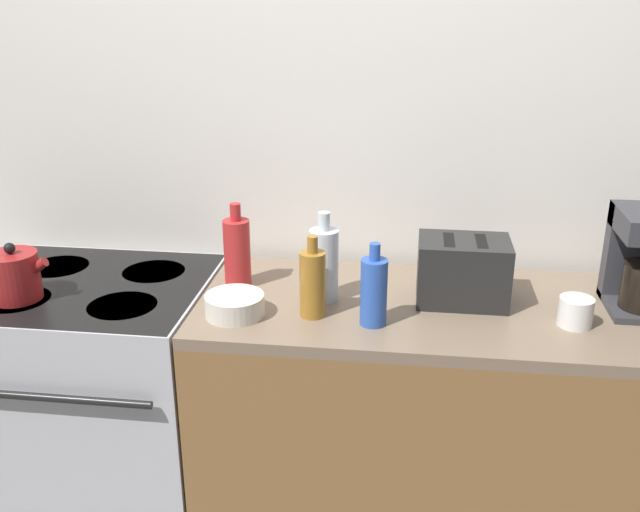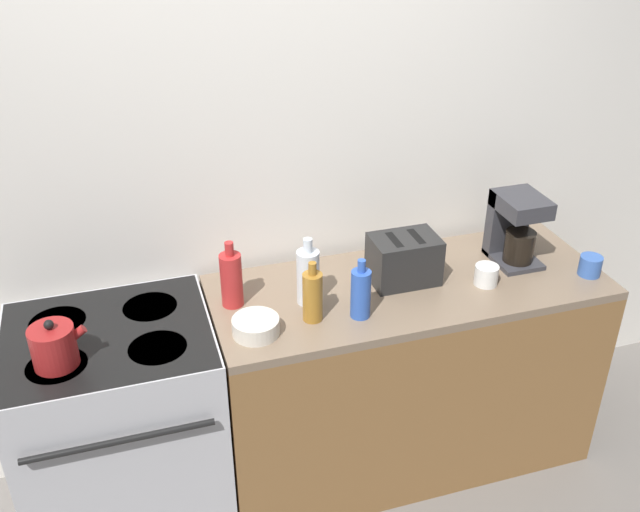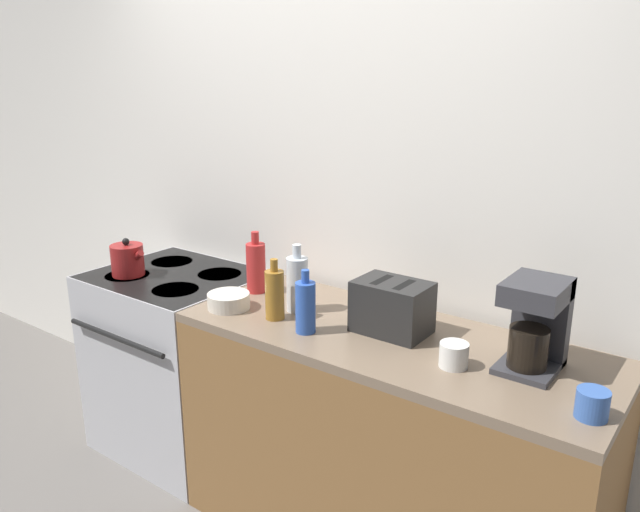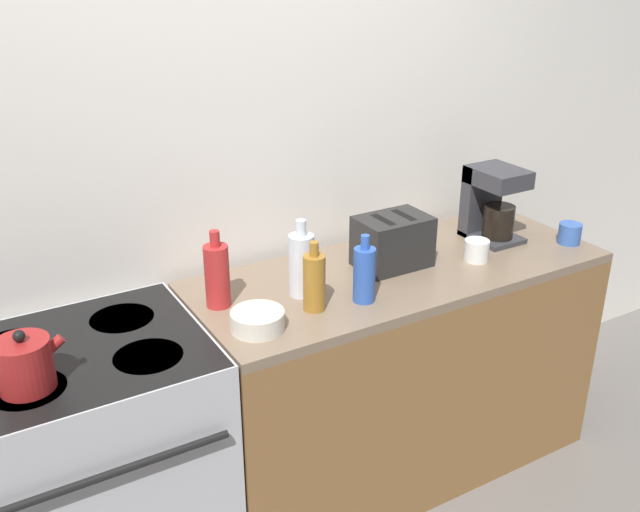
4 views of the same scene
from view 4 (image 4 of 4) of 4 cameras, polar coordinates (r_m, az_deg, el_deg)
name	(u,v)px [view 4 (image 4 of 4)]	position (r m, az deg, el deg)	size (l,w,h in m)	color
wall_back	(214,168)	(2.65, -8.49, 6.95)	(8.00, 0.05, 2.60)	silver
stove	(98,468)	(2.56, -17.37, -15.86)	(0.76, 0.69, 0.92)	#B7B7BC
counter_block	(396,370)	(2.96, 6.08, -9.04)	(1.63, 0.64, 0.92)	brown
kettle	(25,364)	(2.14, -22.53, -8.00)	(0.19, 0.15, 0.18)	maroon
toaster	(393,241)	(2.71, 5.83, 1.17)	(0.27, 0.19, 0.20)	black
coffee_maker	(491,201)	(3.03, 13.55, 4.32)	(0.18, 0.23, 0.30)	#333338
bottle_red	(217,275)	(2.42, -8.24, -1.50)	(0.08, 0.08, 0.27)	#B72828
bottle_clear	(301,264)	(2.47, -1.50, -0.63)	(0.09, 0.09, 0.28)	silver
bottle_amber	(314,282)	(2.37, -0.47, -2.05)	(0.08, 0.08, 0.24)	#9E6B23
bottle_blue	(364,274)	(2.43, 3.56, -1.43)	(0.08, 0.08, 0.24)	#2D56B7
cup_white	(476,250)	(2.83, 12.41, 0.45)	(0.10, 0.10, 0.08)	white
cup_blue	(570,233)	(3.10, 19.35, 1.72)	(0.09, 0.09, 0.08)	#3860B2
bowl	(258,320)	(2.29, -5.01, -5.16)	(0.17, 0.17, 0.06)	beige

